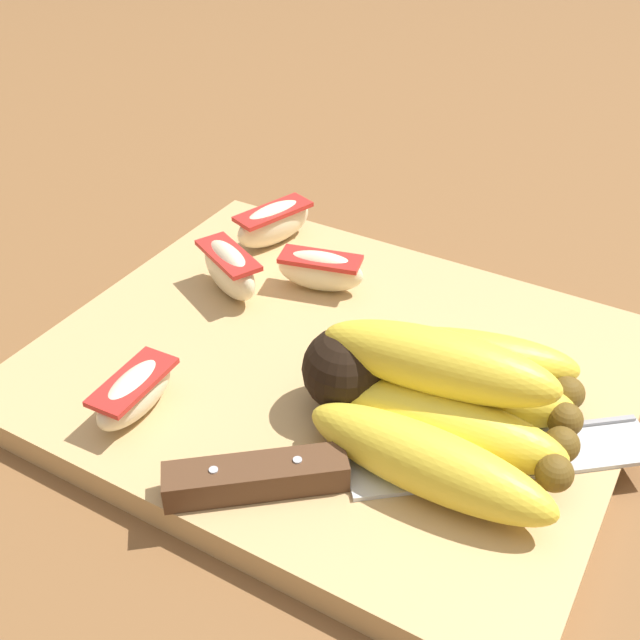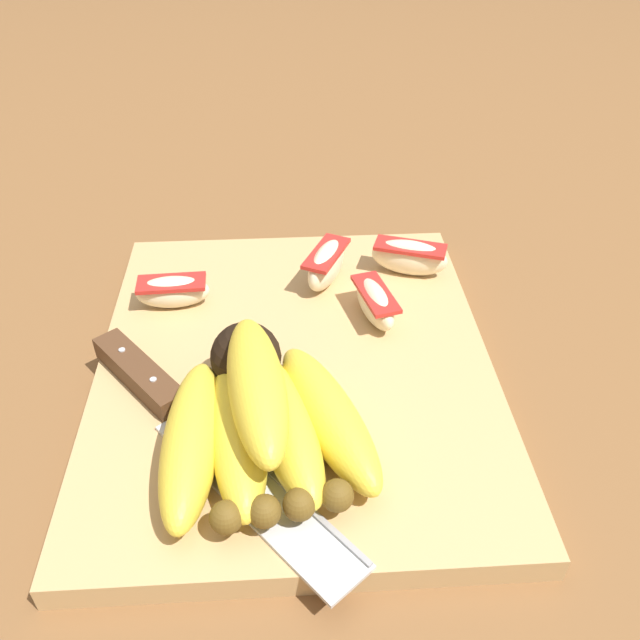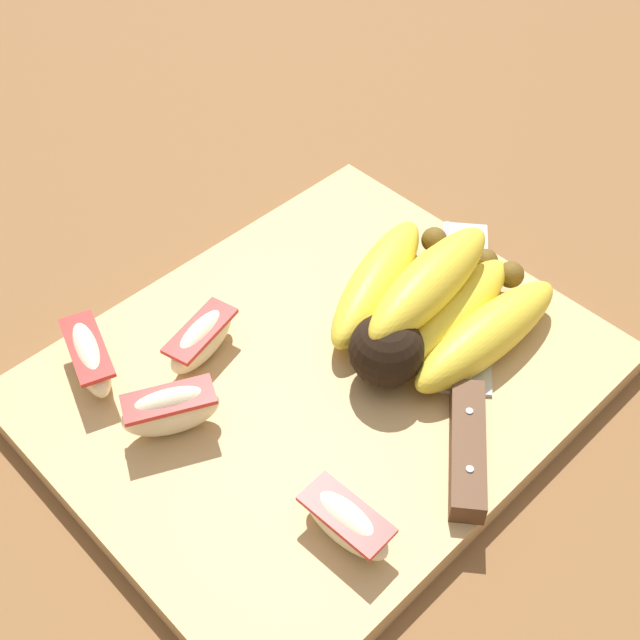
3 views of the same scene
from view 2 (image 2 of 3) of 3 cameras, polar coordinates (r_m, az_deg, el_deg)
The scene contains 8 objects.
ground_plane at distance 0.53m, azimuth -0.94°, elevation -6.30°, with size 6.00×6.00×0.00m, color brown.
cutting_board at distance 0.54m, azimuth -2.13°, elevation -4.22°, with size 0.38×0.31×0.02m, color tan.
banana_bunch at distance 0.45m, azimuth -5.21°, elevation -8.00°, with size 0.17×0.15×0.07m.
chefs_knife at distance 0.49m, azimuth -12.22°, elevation -7.49°, with size 0.24×0.20×0.02m.
apple_wedge_near at distance 0.59m, azimuth -12.47°, elevation 2.43°, with size 0.03×0.06×0.03m.
apple_wedge_middle at distance 0.56m, azimuth 4.72°, elevation 1.49°, with size 0.07×0.04×0.03m.
apple_wedge_far at distance 0.60m, azimuth 0.54°, elevation 4.78°, with size 0.07×0.05×0.04m.
apple_wedge_extra at distance 0.62m, azimuth 7.64°, elevation 5.38°, with size 0.04×0.07×0.03m.
Camera 2 is at (0.38, -0.01, 0.37)m, focal length 37.52 mm.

